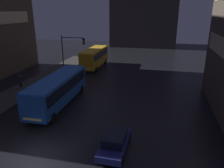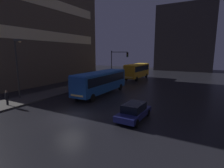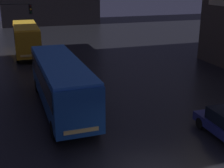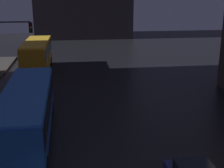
# 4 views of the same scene
# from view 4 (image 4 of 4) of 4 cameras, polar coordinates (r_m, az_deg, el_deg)

# --- Properties ---
(bus_near) EXTENTS (2.72, 10.70, 3.23)m
(bus_near) POSITION_cam_4_polar(r_m,az_deg,el_deg) (18.83, -15.23, -4.46)
(bus_near) COLOR #194793
(bus_near) RESTS_ON ground
(bus_far) EXTENTS (2.67, 9.22, 3.41)m
(bus_far) POSITION_cam_4_polar(r_m,az_deg,el_deg) (34.99, -13.56, 5.49)
(bus_far) COLOR orange
(bus_far) RESTS_ON ground
(traffic_light_main) EXTENTS (3.75, 0.35, 6.33)m
(traffic_light_main) POSITION_cam_4_polar(r_m,az_deg,el_deg) (28.98, -18.89, 7.28)
(traffic_light_main) COLOR #2D2D2D
(traffic_light_main) RESTS_ON ground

